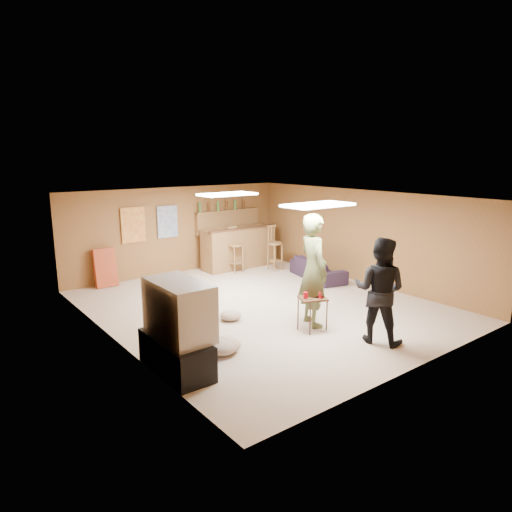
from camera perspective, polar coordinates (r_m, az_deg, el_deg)
ground at (r=9.28m, az=0.76°, el=-6.25°), size 7.00×7.00×0.00m
ceiling at (r=8.82m, az=0.80°, el=7.41°), size 6.00×7.00×0.02m
wall_back at (r=11.88m, az=-9.76°, el=3.20°), size 6.00×0.02×2.20m
wall_front at (r=6.69m, az=19.77°, el=-4.60°), size 6.00×0.02×2.20m
wall_left at (r=7.55m, az=-17.41°, el=-2.52°), size 0.02×7.00×2.20m
wall_right at (r=11.06m, az=13.07°, el=2.37°), size 0.02×7.00×2.20m
tv_stand at (r=6.63m, az=-9.95°, el=-12.03°), size 0.55×1.30×0.50m
dvd_box at (r=6.76m, az=-8.23°, el=-12.38°), size 0.35×0.50×0.08m
tv_body at (r=6.42m, az=-9.61°, el=-6.60°), size 0.60×1.10×0.80m
tv_screen at (r=6.56m, az=-7.21°, el=-6.10°), size 0.02×0.95×0.65m
bar_counter at (r=12.29m, az=-2.27°, el=1.07°), size 2.00×0.60×1.10m
bar_lip at (r=11.99m, az=-1.60°, el=3.46°), size 2.10×0.12×0.05m
bar_shelf at (r=12.51m, az=-3.51°, el=5.66°), size 2.00×0.18×0.05m
bar_backing at (r=12.56m, az=-3.54°, el=4.31°), size 2.00×0.14×0.60m
poster_left at (r=11.31m, az=-15.09°, el=3.76°), size 0.60×0.03×0.85m
poster_right at (r=11.68m, az=-11.01°, el=4.23°), size 0.55×0.03×0.80m
folding_chair_stack at (r=11.05m, az=-18.33°, el=-1.40°), size 0.50×0.26×0.91m
ceiling_panel_front at (r=7.71m, az=7.77°, el=6.34°), size 1.20×0.60×0.04m
ceiling_panel_back at (r=9.79m, az=-3.60°, el=7.71°), size 1.20×0.60×0.04m
person_olive at (r=8.08m, az=7.18°, el=-1.78°), size 0.68×0.84×2.01m
person_black at (r=7.58m, az=15.18°, el=-4.18°), size 0.93×1.03×1.73m
sofa at (r=11.33m, az=7.72°, el=-1.60°), size 1.03×1.79×0.49m
tray_table at (r=8.02m, az=7.07°, el=-7.18°), size 0.56×0.51×0.59m
cup_red_near at (r=7.86m, az=6.21°, el=-4.90°), size 0.10×0.10×0.11m
cup_red_far at (r=7.91m, az=8.05°, el=-4.84°), size 0.08×0.08×0.11m
cup_blue at (r=8.04m, az=7.37°, el=-4.51°), size 0.09×0.09×0.11m
bar_stool_left at (r=11.79m, az=-2.56°, el=0.60°), size 0.46×0.46×1.11m
bar_stool_right at (r=12.02m, az=2.39°, el=0.87°), size 0.36×0.36×1.12m
cushion_near_tv at (r=7.20m, az=-3.94°, el=-11.00°), size 0.52×0.52×0.23m
cushion_mid at (r=8.51m, az=-3.17°, el=-7.39°), size 0.42×0.42×0.18m
cushion_far at (r=7.14m, az=-4.32°, el=-11.22°), size 0.54×0.54×0.23m
bottle_row at (r=12.36m, az=-4.23°, el=6.29°), size 1.48×0.08×0.26m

